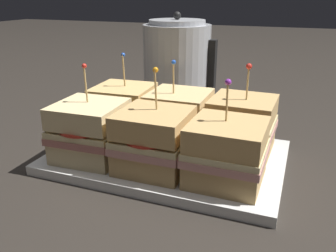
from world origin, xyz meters
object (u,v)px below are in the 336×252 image
object	(u,v)px
sandwich_front_right	(226,152)
serving_platter	(168,157)
sandwich_back_left	(124,110)
sandwich_back_right	(242,125)
kettle_steel	(177,67)
sandwich_back_center	(180,117)
sandwich_front_center	(153,140)
sandwich_front_left	(90,131)

from	to	relation	value
sandwich_front_right	serving_platter	bearing A→B (deg)	152.49
sandwich_back_left	sandwich_back_right	bearing A→B (deg)	0.04
sandwich_back_right	kettle_steel	bearing A→B (deg)	131.51
sandwich_back_left	sandwich_back_center	world-z (taller)	sandwich_back_left
kettle_steel	sandwich_front_center	bearing A→B (deg)	-76.16
sandwich_front_left	sandwich_back_left	distance (m)	0.13
sandwich_front_right	kettle_steel	bearing A→B (deg)	120.12
sandwich_back_right	sandwich_front_left	bearing A→B (deg)	-152.61
sandwich_front_center	sandwich_back_center	bearing A→B (deg)	88.83
serving_platter	sandwich_front_left	size ratio (longest dim) A/B	2.48
serving_platter	sandwich_back_right	bearing A→B (deg)	27.09
sandwich_front_center	serving_platter	bearing A→B (deg)	88.79
sandwich_front_left	sandwich_front_center	bearing A→B (deg)	0.12
serving_platter	sandwich_front_right	distance (m)	0.15
serving_platter	sandwich_back_center	distance (m)	0.09
sandwich_back_right	kettle_steel	size ratio (longest dim) A/B	0.65
sandwich_back_right	sandwich_back_center	bearing A→B (deg)	-178.76
serving_platter	sandwich_front_center	distance (m)	0.09
sandwich_back_center	sandwich_back_right	distance (m)	0.12
sandwich_front_left	sandwich_front_right	distance (m)	0.25
sandwich_back_right	kettle_steel	world-z (taller)	kettle_steel
serving_platter	sandwich_front_center	size ratio (longest dim) A/B	2.44
sandwich_front_right	sandwich_back_center	bearing A→B (deg)	134.29
sandwich_back_center	serving_platter	bearing A→B (deg)	-91.14
sandwich_back_left	sandwich_front_right	bearing A→B (deg)	-27.24
sandwich_front_center	kettle_steel	distance (m)	0.39
sandwich_front_left	sandwich_front_right	size ratio (longest dim) A/B	1.04
sandwich_back_center	kettle_steel	bearing A→B (deg)	110.88
sandwich_front_right	sandwich_back_right	size ratio (longest dim) A/B	0.98
sandwich_back_left	sandwich_back_right	distance (m)	0.25
sandwich_front_center	sandwich_back_center	world-z (taller)	sandwich_front_center
sandwich_front_left	sandwich_back_left	xyz separation A→B (m)	(0.00, 0.13, -0.00)
sandwich_front_right	kettle_steel	world-z (taller)	kettle_steel
sandwich_front_center	sandwich_back_left	xyz separation A→B (m)	(-0.12, 0.13, -0.00)
serving_platter	sandwich_back_right	distance (m)	0.15
sandwich_front_left	sandwich_back_center	xyz separation A→B (m)	(0.13, 0.13, -0.00)
sandwich_front_left	sandwich_back_right	world-z (taller)	sandwich_front_left
sandwich_front_right	sandwich_back_right	distance (m)	0.13
serving_platter	sandwich_back_left	distance (m)	0.15
sandwich_front_center	kettle_steel	bearing A→B (deg)	103.84
serving_platter	sandwich_back_left	size ratio (longest dim) A/B	2.48
sandwich_back_left	kettle_steel	bearing A→B (deg)	82.91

